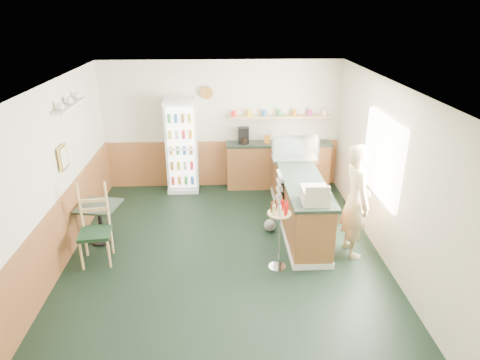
{
  "coord_description": "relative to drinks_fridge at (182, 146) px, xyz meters",
  "views": [
    {
      "loc": [
        -0.01,
        -5.81,
        3.75
      ],
      "look_at": [
        0.28,
        0.6,
        1.08
      ],
      "focal_mm": 32.0,
      "sensor_mm": 36.0,
      "label": 1
    }
  ],
  "objects": [
    {
      "name": "ground",
      "position": [
        0.84,
        -2.74,
        -0.98
      ],
      "size": [
        6.0,
        6.0,
        0.0
      ],
      "primitive_type": "plane",
      "color": "black",
      "rests_on": "ground"
    },
    {
      "name": "room_envelope",
      "position": [
        0.61,
        -2.01,
        0.54
      ],
      "size": [
        5.04,
        6.02,
        2.72
      ],
      "color": "beige",
      "rests_on": "ground"
    },
    {
      "name": "service_counter",
      "position": [
        2.19,
        -1.67,
        -0.52
      ],
      "size": [
        0.68,
        3.01,
        1.01
      ],
      "color": "#976130",
      "rests_on": "ground"
    },
    {
      "name": "back_counter",
      "position": [
        2.03,
        0.06,
        -0.44
      ],
      "size": [
        2.24,
        0.42,
        1.69
      ],
      "color": "#976130",
      "rests_on": "ground"
    },
    {
      "name": "drinks_fridge",
      "position": [
        0.0,
        0.0,
        0.0
      ],
      "size": [
        0.65,
        0.54,
        1.97
      ],
      "color": "white",
      "rests_on": "ground"
    },
    {
      "name": "display_case",
      "position": [
        2.19,
        -1.03,
        0.26
      ],
      "size": [
        0.84,
        0.44,
        0.48
      ],
      "color": "silver",
      "rests_on": "service_counter"
    },
    {
      "name": "cash_register",
      "position": [
        2.19,
        -2.87,
        0.14
      ],
      "size": [
        0.39,
        0.41,
        0.23
      ],
      "primitive_type": "cube",
      "rotation": [
        0.0,
        0.0,
        -0.01
      ],
      "color": "beige",
      "rests_on": "service_counter"
    },
    {
      "name": "shopkeeper",
      "position": [
        2.89,
        -2.66,
        -0.07
      ],
      "size": [
        0.49,
        0.65,
        1.83
      ],
      "primitive_type": "imported",
      "rotation": [
        0.0,
        0.0,
        1.66
      ],
      "color": "tan",
      "rests_on": "ground"
    },
    {
      "name": "condiment_stand",
      "position": [
        1.65,
        -3.05,
        -0.27
      ],
      "size": [
        0.35,
        0.35,
        1.09
      ],
      "rotation": [
        0.0,
        0.0,
        0.16
      ],
      "color": "silver",
      "rests_on": "ground"
    },
    {
      "name": "newspaper_rack",
      "position": [
        1.84,
        -1.75,
        -0.35
      ],
      "size": [
        0.09,
        0.4,
        0.81
      ],
      "color": "black",
      "rests_on": "ground"
    },
    {
      "name": "cafe_table",
      "position": [
        -1.21,
        -2.15,
        -0.5
      ],
      "size": [
        0.73,
        0.73,
        0.69
      ],
      "rotation": [
        0.0,
        0.0,
        -0.18
      ],
      "color": "black",
      "rests_on": "ground"
    },
    {
      "name": "cafe_chair",
      "position": [
        -1.12,
        -2.66,
        -0.33
      ],
      "size": [
        0.52,
        0.52,
        1.25
      ],
      "rotation": [
        0.0,
        0.0,
        0.12
      ],
      "color": "black",
      "rests_on": "ground"
    },
    {
      "name": "dog_doorstop",
      "position": [
        1.66,
        -1.93,
        -0.86
      ],
      "size": [
        0.21,
        0.27,
        0.25
      ],
      "rotation": [
        0.0,
        0.0,
        0.06
      ],
      "color": "gray",
      "rests_on": "ground"
    }
  ]
}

